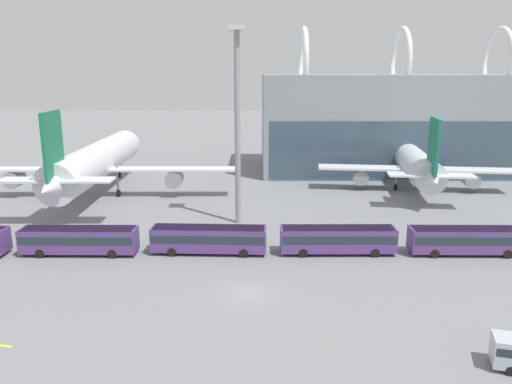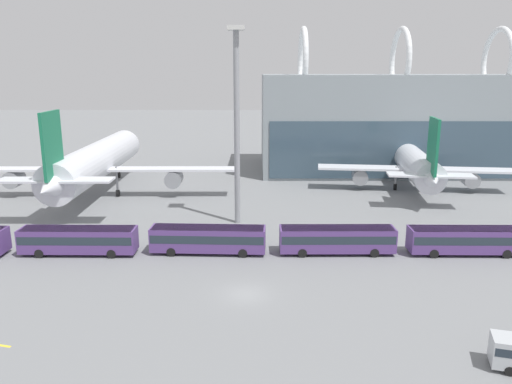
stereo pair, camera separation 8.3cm
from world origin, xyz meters
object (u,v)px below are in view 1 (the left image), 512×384
object	(u,v)px
shuttle_bus_3	(336,238)
floodlight_mast	(235,116)
airliner_at_gate_far	(413,163)
airliner_at_gate_near	(93,162)
shuttle_bus_1	(77,239)
shuttle_bus_4	(466,239)
shuttle_bus_2	(207,238)

from	to	relation	value
shuttle_bus_3	floodlight_mast	size ratio (longest dim) A/B	0.51
airliner_at_gate_far	airliner_at_gate_near	bearing A→B (deg)	100.91
shuttle_bus_3	floodlight_mast	distance (m)	20.77
airliner_at_gate_far	floodlight_mast	size ratio (longest dim) A/B	1.31
shuttle_bus_1	floodlight_mast	bearing A→B (deg)	35.19
shuttle_bus_1	shuttle_bus_3	distance (m)	28.98
shuttle_bus_4	shuttle_bus_3	bearing A→B (deg)	179.65
shuttle_bus_2	shuttle_bus_3	size ratio (longest dim) A/B	1.01
airliner_at_gate_far	floodlight_mast	distance (m)	36.79
airliner_at_gate_near	shuttle_bus_2	size ratio (longest dim) A/B	3.58
airliner_at_gate_far	shuttle_bus_3	world-z (taller)	airliner_at_gate_far
airliner_at_gate_far	shuttle_bus_1	bearing A→B (deg)	130.47
airliner_at_gate_far	floodlight_mast	xyz separation A→B (m)	(-29.69, -19.36, 9.86)
airliner_at_gate_far	shuttle_bus_2	world-z (taller)	airliner_at_gate_far
shuttle_bus_4	shuttle_bus_1	bearing A→B (deg)	-179.36
shuttle_bus_4	floodlight_mast	bearing A→B (deg)	156.01
airliner_at_gate_near	shuttle_bus_3	distance (m)	44.91
airliner_at_gate_near	shuttle_bus_1	xyz separation A→B (m)	(6.51, -27.50, -3.72)
shuttle_bus_2	floodlight_mast	bearing A→B (deg)	78.56
airliner_at_gate_near	shuttle_bus_1	size ratio (longest dim) A/B	3.60
shuttle_bus_1	floodlight_mast	distance (m)	24.59
airliner_at_gate_far	floodlight_mast	world-z (taller)	floodlight_mast
airliner_at_gate_far	shuttle_bus_4	bearing A→B (deg)	-179.72
shuttle_bus_3	shuttle_bus_4	distance (m)	14.49
airliner_at_gate_near	floodlight_mast	distance (m)	29.87
airliner_at_gate_near	shuttle_bus_2	distance (m)	34.52
airliner_at_gate_near	shuttle_bus_4	xyz separation A→B (m)	(49.98, -27.53, -3.72)
shuttle_bus_2	floodlight_mast	world-z (taller)	floodlight_mast
airliner_at_gate_far	shuttle_bus_2	xyz separation A→B (m)	(-32.58, -30.97, -2.77)
shuttle_bus_2	airliner_at_gate_near	bearing A→B (deg)	130.28
airliner_at_gate_near	floodlight_mast	xyz separation A→B (m)	(23.89, -15.55, 8.91)
floodlight_mast	airliner_at_gate_far	bearing A→B (deg)	33.11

